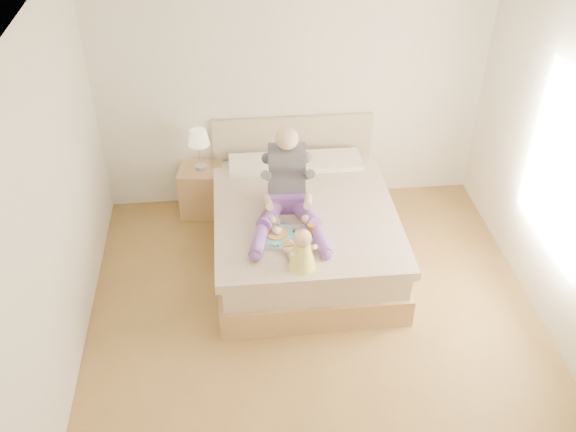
{
  "coord_description": "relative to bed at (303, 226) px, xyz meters",
  "views": [
    {
      "loc": [
        -0.64,
        -3.88,
        4.13
      ],
      "look_at": [
        -0.19,
        0.6,
        0.81
      ],
      "focal_mm": 40.0,
      "sensor_mm": 36.0,
      "label": 1
    }
  ],
  "objects": [
    {
      "name": "tray",
      "position": [
        -0.2,
        -0.55,
        0.32
      ],
      "size": [
        0.58,
        0.5,
        0.14
      ],
      "rotation": [
        0.0,
        0.0,
        -0.28
      ],
      "color": "silver",
      "rests_on": "bed"
    },
    {
      "name": "baby",
      "position": [
        -0.13,
        -0.93,
        0.45
      ],
      "size": [
        0.27,
        0.34,
        0.38
      ],
      "rotation": [
        0.0,
        0.0,
        0.34
      ],
      "color": "#FAEF4F",
      "rests_on": "bed"
    },
    {
      "name": "room",
      "position": [
        0.08,
        -1.08,
        1.19
      ],
      "size": [
        4.02,
        4.22,
        2.71
      ],
      "color": "brown",
      "rests_on": "ground"
    },
    {
      "name": "adult",
      "position": [
        -0.17,
        -0.18,
        0.54
      ],
      "size": [
        0.71,
        1.02,
        0.84
      ],
      "rotation": [
        0.0,
        0.0,
        -0.06
      ],
      "color": "#643990",
      "rests_on": "bed"
    },
    {
      "name": "lamp",
      "position": [
        -0.98,
        0.81,
        0.57
      ],
      "size": [
        0.22,
        0.22,
        0.45
      ],
      "color": "silver",
      "rests_on": "nightstand"
    },
    {
      "name": "bed",
      "position": [
        0.0,
        0.0,
        0.0
      ],
      "size": [
        1.7,
        2.18,
        1.0
      ],
      "color": "#9C7849",
      "rests_on": "ground"
    },
    {
      "name": "nightstand",
      "position": [
        -1.0,
        0.8,
        -0.05
      ],
      "size": [
        0.49,
        0.44,
        0.54
      ],
      "rotation": [
        0.0,
        0.0,
        -0.12
      ],
      "color": "#9C7849",
      "rests_on": "ground"
    }
  ]
}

